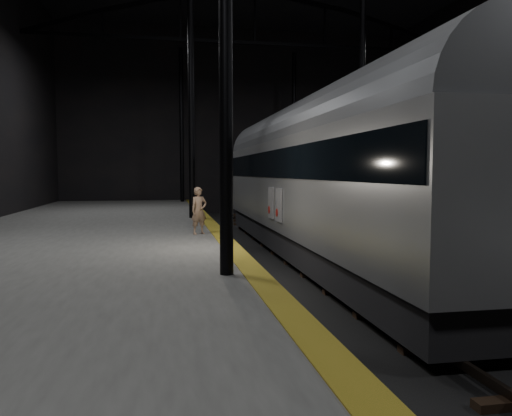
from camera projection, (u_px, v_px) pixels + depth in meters
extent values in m
plane|color=black|center=(342.00, 276.00, 14.24)|extent=(44.00, 44.00, 0.00)
cube|color=#4F4F4D|center=(65.00, 267.00, 12.85)|extent=(9.00, 43.80, 1.00)
cube|color=olive|center=(229.00, 244.00, 13.58)|extent=(0.50, 43.80, 0.01)
cube|color=#3F3328|center=(318.00, 271.00, 14.10)|extent=(0.08, 43.00, 0.14)
cube|color=#3F3328|center=(366.00, 269.00, 14.36)|extent=(0.08, 43.00, 0.14)
cube|color=black|center=(342.00, 274.00, 14.23)|extent=(2.40, 42.00, 0.12)
cylinder|color=black|center=(226.00, 7.00, 9.20)|extent=(0.26, 0.26, 10.00)
cylinder|color=black|center=(191.00, 100.00, 20.97)|extent=(0.26, 0.26, 10.00)
cylinder|color=black|center=(362.00, 104.00, 22.34)|extent=(0.26, 0.26, 10.00)
cylinder|color=black|center=(182.00, 126.00, 32.74)|extent=(0.26, 0.26, 10.00)
cylinder|color=black|center=(294.00, 127.00, 34.11)|extent=(0.26, 0.26, 10.00)
cube|color=black|center=(255.00, 43.00, 27.25)|extent=(23.60, 0.15, 0.18)
cube|color=#A5A8AC|center=(315.00, 185.00, 16.65)|extent=(2.87, 19.82, 2.97)
cube|color=black|center=(315.00, 240.00, 16.78)|extent=(2.63, 19.42, 0.84)
cube|color=black|center=(315.00, 164.00, 16.60)|extent=(2.93, 19.52, 0.89)
cylinder|color=slate|center=(315.00, 140.00, 16.54)|extent=(2.82, 19.62, 2.82)
cube|color=black|center=(417.00, 305.00, 10.01)|extent=(1.78, 2.18, 0.35)
cube|color=black|center=(271.00, 228.00, 23.61)|extent=(1.78, 2.18, 0.35)
cube|color=silver|center=(279.00, 205.00, 15.46)|extent=(0.04, 0.74, 1.04)
cube|color=silver|center=(271.00, 203.00, 16.62)|extent=(0.04, 0.74, 1.04)
cylinder|color=#A21A14|center=(277.00, 213.00, 15.65)|extent=(0.03, 0.26, 0.26)
cylinder|color=#A21A14|center=(269.00, 210.00, 16.81)|extent=(0.03, 0.26, 0.26)
imported|color=#96755C|center=(199.00, 211.00, 15.67)|extent=(0.64, 0.54, 1.49)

